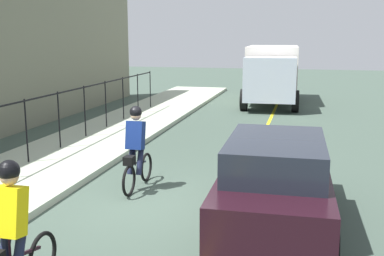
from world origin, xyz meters
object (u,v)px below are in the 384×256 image
(patrol_sedan, at_px, (275,179))
(box_truck_background, at_px, (272,72))
(cyclist_follow, at_px, (12,233))
(cyclist_lead, at_px, (136,148))

(patrol_sedan, height_order, box_truck_background, box_truck_background)
(cyclist_follow, xyz_separation_m, patrol_sedan, (3.25, -2.95, -0.09))
(cyclist_follow, distance_m, box_truck_background, 18.57)
(patrol_sedan, bearing_deg, box_truck_background, 3.37)
(patrol_sedan, relative_size, box_truck_background, 0.65)
(cyclist_follow, relative_size, box_truck_background, 0.27)
(cyclist_lead, distance_m, patrol_sedan, 3.26)
(cyclist_lead, relative_size, cyclist_follow, 1.00)
(cyclist_follow, relative_size, patrol_sedan, 0.41)
(cyclist_lead, xyz_separation_m, box_truck_background, (14.00, -1.83, 0.64))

